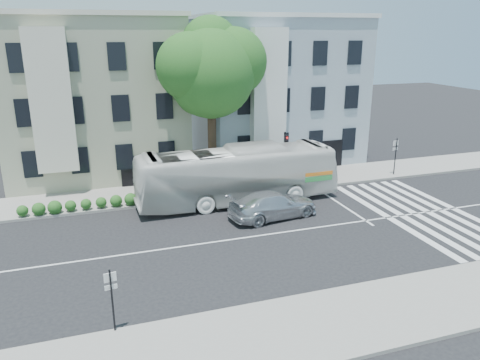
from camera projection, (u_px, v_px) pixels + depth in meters
name	position (u px, v px, depth m)	size (l,w,h in m)	color
ground	(257.00, 236.00, 24.09)	(120.00, 120.00, 0.00)	black
sidewalk_far	(215.00, 188.00, 31.30)	(80.00, 4.00, 0.15)	gray
sidewalk_near	(334.00, 322.00, 16.84)	(80.00, 4.00, 0.15)	gray
building_left	(95.00, 97.00, 33.87)	(12.00, 10.00, 11.00)	#9D9E84
building_right	(274.00, 90.00, 38.09)	(12.00, 10.00, 11.00)	#97A9B3
street_tree	(211.00, 68.00, 29.63)	(7.30, 5.90, 11.10)	#2D2116
bus	(237.00, 175.00, 28.47)	(12.42, 2.91, 3.46)	silver
sedan	(273.00, 205.00, 26.33)	(5.20, 2.11, 1.51)	silver
hedge	(101.00, 202.00, 27.40)	(8.50, 0.84, 0.70)	#336320
traffic_signal	(285.00, 152.00, 31.10)	(0.39, 0.51, 3.74)	black
fire_hydrant	(331.00, 168.00, 34.31)	(0.36, 0.21, 0.66)	silver
near_sign_pole	(111.00, 292.00, 15.85)	(0.42, 0.18, 2.35)	black
far_sign_pole	(395.00, 152.00, 33.55)	(0.48, 0.20, 2.68)	black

